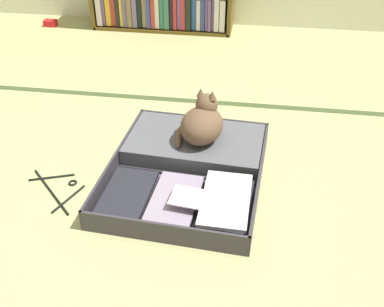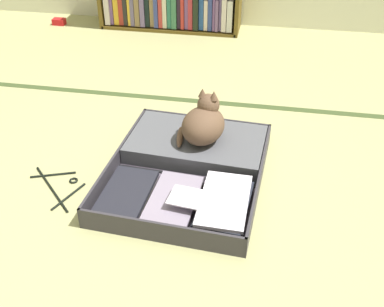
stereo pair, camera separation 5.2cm
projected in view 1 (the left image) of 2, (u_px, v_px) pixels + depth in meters
The scene contains 6 objects.
ground_plane at pixel (155, 212), 2.02m from camera, with size 10.00×10.00×0.00m, color tan.
tatami_border at pixel (190, 101), 2.84m from camera, with size 4.80×0.05×0.00m.
open_suitcase at pixel (191, 165), 2.23m from camera, with size 0.75×0.89×0.10m.
black_cat at pixel (203, 123), 2.25m from camera, with size 0.27×0.29×0.26m.
clothes_hanger at pixel (58, 188), 2.15m from camera, with size 0.28×0.28×0.01m.
small_red_pouch at pixel (50, 23), 3.90m from camera, with size 0.10×0.07×0.05m.
Camera 1 is at (0.38, -1.47, 1.37)m, focal length 43.64 mm.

